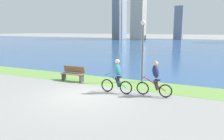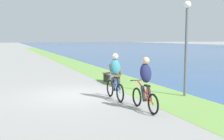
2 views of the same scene
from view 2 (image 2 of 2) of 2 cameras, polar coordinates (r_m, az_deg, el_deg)
ground_plane at (r=11.20m, az=-6.85°, el=-5.04°), size 300.00×300.00×0.00m
grass_strip_bayside at (r=12.26m, az=6.97°, el=-4.03°), size 120.00×2.27×0.01m
cyclist_lead at (r=10.19m, az=0.65°, el=-1.36°), size 1.66×0.52×1.69m
cyclist_trailing at (r=8.68m, az=6.77°, el=-2.81°), size 1.71×0.52×1.66m
bench_near_path at (r=13.90m, az=0.10°, el=-0.89°), size 1.50×0.47×0.90m
lamppost_tall at (r=11.08m, az=14.86°, el=7.11°), size 0.28×0.28×3.61m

